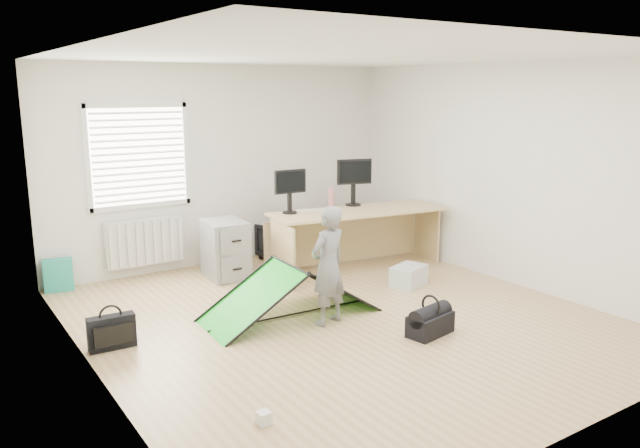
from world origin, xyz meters
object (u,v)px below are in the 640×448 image
kite (290,291)px  desk (358,240)px  filing_cabinet (225,249)px  duffel_bag (430,324)px  office_chair (282,240)px  person (328,266)px  storage_crate (409,276)px  monitor_left (290,197)px  laptop_bag (112,332)px  monitor_right (353,189)px  thermos (331,198)px

kite → desk: bearing=34.4°
filing_cabinet → duffel_bag: size_ratio=1.52×
desk → office_chair: (-0.57, 1.04, -0.14)m
person → storage_crate: bearing=-176.4°
person → duffel_bag: person is taller
person → storage_crate: 1.70m
monitor_left → laptop_bag: size_ratio=1.01×
monitor_right → laptop_bag: size_ratio=1.14×
thermos → person: (-1.25, -1.75, -0.33)m
storage_crate → office_chair: bearing=108.7°
filing_cabinet → office_chair: (1.07, 0.38, -0.10)m
monitor_left → storage_crate: size_ratio=0.98×
storage_crate → monitor_right: bearing=87.2°
storage_crate → laptop_bag: 3.59m
desk → person: bearing=-127.7°
laptop_bag → filing_cabinet: bearing=42.0°
desk → laptop_bag: size_ratio=5.54×
monitor_right → duffel_bag: size_ratio=1.00×
storage_crate → duffel_bag: (-0.88, -1.31, -0.02)m
monitor_right → thermos: size_ratio=1.76×
office_chair → duffel_bag: 3.27m
desk → monitor_left: monitor_left is taller
thermos → laptop_bag: (-3.29, -1.16, -0.79)m
kite → duffel_bag: kite is taller
monitor_right → kite: monitor_right is taller
filing_cabinet → monitor_left: (0.77, -0.33, 0.65)m
filing_cabinet → laptop_bag: bearing=-136.0°
storage_crate → kite: bearing=-176.6°
monitor_right → duffel_bag: bearing=-94.3°
monitor_left → kite: 1.74m
office_chair → duffel_bag: (-0.22, -3.26, -0.16)m
monitor_right → duffel_bag: monitor_right is taller
desk → office_chair: bearing=127.0°
filing_cabinet → monitor_left: 1.06m
monitor_right → storage_crate: (-0.06, -1.24, -0.92)m
monitor_right → office_chair: (-0.72, 0.71, -0.78)m
person → duffel_bag: 1.17m
monitor_left → duffel_bag: size_ratio=0.89×
monitor_right → person: bearing=-116.8°
desk → filing_cabinet: size_ratio=3.20×
desk → laptop_bag: bearing=-158.6°
kite → monitor_right: bearing=39.5°
office_chair → storage_crate: (0.66, -1.95, -0.14)m
filing_cabinet → person: person is taller
filing_cabinet → person: (0.18, -2.07, 0.25)m
desk → duffel_bag: bearing=-101.5°
filing_cabinet → monitor_left: size_ratio=1.71×
desk → monitor_right: bearing=73.7°
thermos → kite: (-1.47, -1.36, -0.66)m
desk → duffel_bag: size_ratio=4.86×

